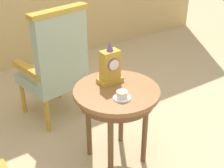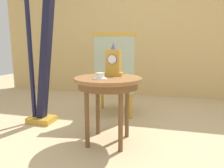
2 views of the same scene
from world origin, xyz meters
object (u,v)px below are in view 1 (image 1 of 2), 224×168
at_px(mantel_clock, 110,67).
at_px(teacup_left, 122,95).
at_px(side_table, 117,99).
at_px(armchair, 56,64).

bearing_deg(mantel_clock, teacup_left, -104.15).
bearing_deg(side_table, mantel_clock, 79.64).
xyz_separation_m(teacup_left, armchair, (-0.09, 0.95, -0.10)).
bearing_deg(teacup_left, mantel_clock, 75.85).
xyz_separation_m(teacup_left, mantel_clock, (0.06, 0.25, 0.11)).
bearing_deg(teacup_left, armchair, 95.28).
bearing_deg(armchair, mantel_clock, -77.79).
bearing_deg(armchair, teacup_left, -84.72).
height_order(teacup_left, mantel_clock, mantel_clock).
height_order(side_table, mantel_clock, mantel_clock).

